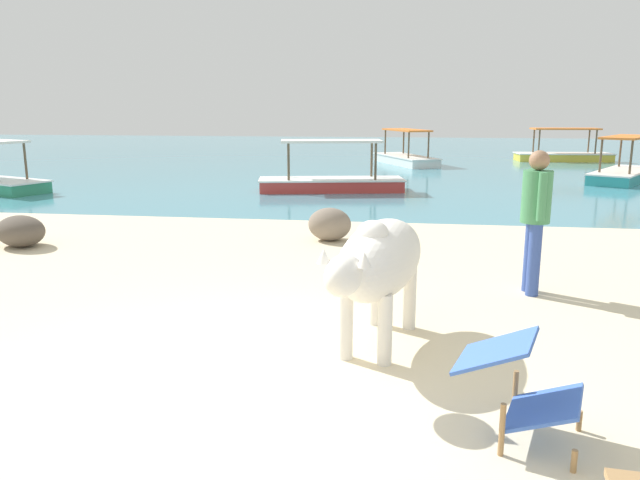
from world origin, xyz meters
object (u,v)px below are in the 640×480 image
Objects in this scene: boat_yellow at (563,154)px; boat_teal at (624,172)px; cow at (379,261)px; person_standing at (536,211)px; deck_chair_far at (519,381)px; boat_red at (331,180)px; boat_white at (406,157)px.

boat_yellow is 6.80m from boat_teal.
person_standing reaches higher than cow.
cow is 2.36× the size of deck_chair_far.
boat_yellow is (6.30, 20.41, -0.52)m from cow.
deck_chair_far is 0.55× the size of person_standing.
person_standing reaches higher than deck_chair_far.
person_standing is at bearing -79.36° from boat_red.
person_standing reaches higher than boat_teal.
deck_chair_far is at bearing -169.38° from boat_teal.
cow is 0.56× the size of boat_yellow.
boat_red is at bearing -157.76° from cow.
cow is 0.56× the size of boat_teal.
deck_chair_far is 0.23× the size of boat_white.
boat_yellow is 1.00× the size of boat_teal.
cow is 1.30× the size of person_standing.
boat_white is 7.73m from boat_teal.
boat_white reaches higher than cow.
cow is 21.37m from boat_yellow.
cow is 10.50m from boat_red.
person_standing reaches higher than boat_red.
deck_chair_far is 0.24× the size of boat_yellow.
deck_chair_far is at bearing 71.86° from boat_yellow.
boat_yellow and boat_teal have the same top height.
boat_teal is (0.09, -6.80, 0.00)m from boat_yellow.
cow is 0.55× the size of boat_red.
cow is at bearing -135.33° from person_standing.
boat_teal is (4.75, 11.80, -0.70)m from person_standing.
boat_white and boat_teal have the same top height.
boat_teal is at bearing 87.53° from deck_chair_far.
boat_white is at bearing -167.54° from cow.
boat_white is (-0.83, 19.60, -0.13)m from deck_chair_far.
deck_chair_far is (0.96, -1.45, -0.39)m from cow.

